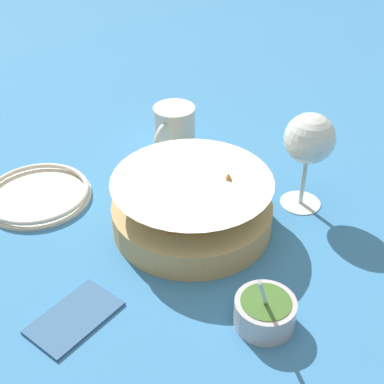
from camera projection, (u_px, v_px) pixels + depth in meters
name	position (u px, v px, depth m)	size (l,w,h in m)	color
ground_plane	(211.00, 217.00, 0.82)	(4.00, 4.00, 0.00)	teal
food_basket	(192.00, 206.00, 0.79)	(0.24, 0.24, 0.09)	tan
sauce_cup	(265.00, 311.00, 0.64)	(0.08, 0.07, 0.11)	#B7B7BC
wine_glass	(309.00, 141.00, 0.79)	(0.08, 0.08, 0.16)	silver
beer_mug	(174.00, 133.00, 0.95)	(0.11, 0.07, 0.09)	silver
side_plate	(37.00, 194.00, 0.86)	(0.17, 0.17, 0.01)	silver
napkin	(74.00, 316.00, 0.66)	(0.12, 0.09, 0.01)	#38608E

